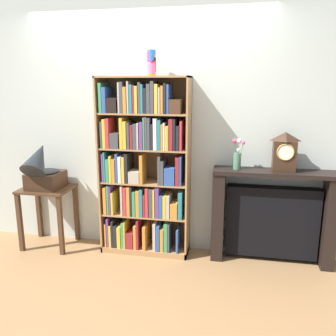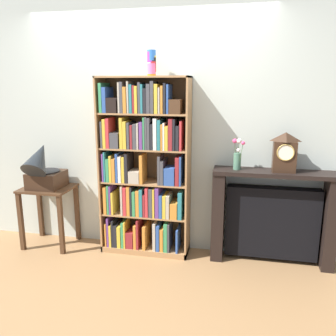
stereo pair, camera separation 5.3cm
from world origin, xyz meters
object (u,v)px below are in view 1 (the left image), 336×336
bookshelf (143,171)px  cup_stack (151,63)px  gramophone (42,169)px  fireplace_mantel (272,217)px  flower_vase (237,156)px  mantel_clock (284,152)px  side_table_left (48,203)px

bookshelf → cup_stack: (0.10, 0.02, 1.07)m
gramophone → fireplace_mantel: bearing=4.0°
gramophone → flower_vase: size_ratio=1.82×
cup_stack → mantel_clock: cup_stack is taller
gramophone → flower_vase: (2.03, 0.14, 0.18)m
fireplace_mantel → mantel_clock: size_ratio=3.14×
cup_stack → flower_vase: 1.23m
gramophone → flower_vase: 2.04m
bookshelf → mantel_clock: 1.41m
cup_stack → bookshelf: bearing=-168.7°
mantel_clock → side_table_left: bearing=-178.2°
cup_stack → side_table_left: bearing=-176.0°
mantel_clock → flower_vase: 0.44m
mantel_clock → flower_vase: bearing=-179.6°
cup_stack → mantel_clock: bearing=-0.1°
cup_stack → mantel_clock: 1.53m
cup_stack → flower_vase: cup_stack is taller
cup_stack → mantel_clock: (1.29, -0.00, -0.83)m
cup_stack → gramophone: cup_stack is taller
cup_stack → fireplace_mantel: cup_stack is taller
bookshelf → flower_vase: 0.97m
flower_vase → side_table_left: bearing=-177.9°
bookshelf → side_table_left: bearing=-176.7°
bookshelf → side_table_left: bookshelf is taller
gramophone → mantel_clock: mantel_clock is taller
fireplace_mantel → mantel_clock: (0.07, -0.03, 0.67)m
side_table_left → flower_vase: flower_vase is taller
side_table_left → gramophone: bearing=-90.0°
cup_stack → fireplace_mantel: 1.94m
side_table_left → mantel_clock: size_ratio=1.77×
bookshelf → gramophone: (-1.07, -0.12, -0.00)m
side_table_left → flower_vase: size_ratio=2.17×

